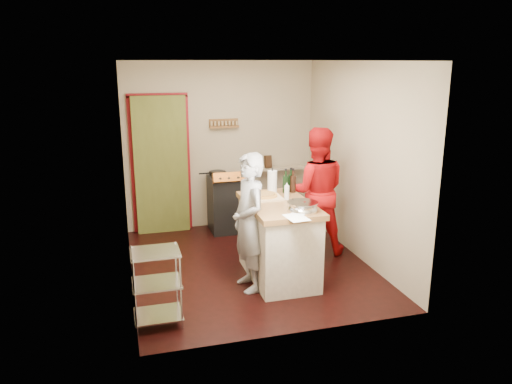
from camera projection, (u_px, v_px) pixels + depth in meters
floor at (250, 265)px, 6.55m from camera, size 3.50×3.50×0.00m
back_wall at (180, 158)px, 7.75m from camera, size 3.00×0.44×2.60m
left_wall at (125, 175)px, 5.83m from camera, size 0.04×3.50×2.60m
right_wall at (358, 162)px, 6.60m from camera, size 0.04×3.50×2.60m
ceiling at (249, 60)px, 5.88m from camera, size 3.00×3.50×0.02m
stove at (229, 203)px, 7.77m from camera, size 0.60×0.63×1.00m
wire_shelving at (157, 284)px, 4.99m from camera, size 0.48×0.40×0.80m
island at (279, 238)px, 6.06m from camera, size 0.75×1.41×1.27m
person_stripe at (249, 223)px, 5.70m from camera, size 0.45×0.63×1.61m
person_red at (316, 191)px, 6.80m from camera, size 1.00×0.87×1.75m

